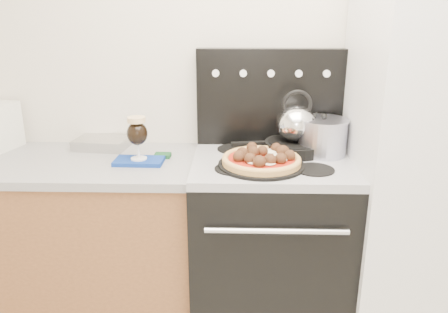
{
  "coord_description": "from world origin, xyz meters",
  "views": [
    {
      "loc": [
        -0.09,
        -0.83,
        1.6
      ],
      "look_at": [
        -0.15,
        1.05,
        0.97
      ],
      "focal_mm": 35.0,
      "sensor_mm": 36.0,
      "label": 1
    }
  ],
  "objects_px": {
    "pizza": "(261,158)",
    "tea_kettle": "(296,120)",
    "beer_glass": "(138,138)",
    "oven_mitt": "(139,161)",
    "stock_pot": "(322,138)",
    "base_cabinet": "(60,243)",
    "pizza_pan": "(261,165)",
    "fridge": "(421,156)",
    "stove_body": "(269,247)",
    "skillet": "(295,147)"
  },
  "relations": [
    {
      "from": "pizza",
      "to": "beer_glass",
      "type": "bearing_deg",
      "value": 171.98
    },
    {
      "from": "oven_mitt",
      "to": "skillet",
      "type": "xyz_separation_m",
      "value": [
        0.77,
        0.14,
        0.04
      ]
    },
    {
      "from": "base_cabinet",
      "to": "stock_pot",
      "type": "relative_size",
      "value": 6.19
    },
    {
      "from": "base_cabinet",
      "to": "oven_mitt",
      "type": "xyz_separation_m",
      "value": [
        0.46,
        -0.04,
        0.48
      ]
    },
    {
      "from": "fridge",
      "to": "tea_kettle",
      "type": "distance_m",
      "value": 0.61
    },
    {
      "from": "beer_glass",
      "to": "stock_pot",
      "type": "height_order",
      "value": "beer_glass"
    },
    {
      "from": "stove_body",
      "to": "skillet",
      "type": "relative_size",
      "value": 2.88
    },
    {
      "from": "fridge",
      "to": "skillet",
      "type": "xyz_separation_m",
      "value": [
        -0.58,
        0.14,
        -0.0
      ]
    },
    {
      "from": "beer_glass",
      "to": "tea_kettle",
      "type": "bearing_deg",
      "value": 10.02
    },
    {
      "from": "stove_body",
      "to": "fridge",
      "type": "distance_m",
      "value": 0.87
    },
    {
      "from": "beer_glass",
      "to": "tea_kettle",
      "type": "distance_m",
      "value": 0.78
    },
    {
      "from": "pizza_pan",
      "to": "beer_glass",
      "type": "bearing_deg",
      "value": 171.98
    },
    {
      "from": "skillet",
      "to": "oven_mitt",
      "type": "bearing_deg",
      "value": -169.98
    },
    {
      "from": "pizza",
      "to": "tea_kettle",
      "type": "xyz_separation_m",
      "value": [
        0.18,
        0.22,
        0.13
      ]
    },
    {
      "from": "beer_glass",
      "to": "pizza",
      "type": "relative_size",
      "value": 0.59
    },
    {
      "from": "base_cabinet",
      "to": "stove_body",
      "type": "relative_size",
      "value": 1.65
    },
    {
      "from": "base_cabinet",
      "to": "oven_mitt",
      "type": "relative_size",
      "value": 6.2
    },
    {
      "from": "beer_glass",
      "to": "stock_pot",
      "type": "distance_m",
      "value": 0.9
    },
    {
      "from": "oven_mitt",
      "to": "stock_pot",
      "type": "bearing_deg",
      "value": 6.67
    },
    {
      "from": "fridge",
      "to": "skillet",
      "type": "distance_m",
      "value": 0.59
    },
    {
      "from": "base_cabinet",
      "to": "pizza",
      "type": "bearing_deg",
      "value": -6.93
    },
    {
      "from": "beer_glass",
      "to": "pizza",
      "type": "xyz_separation_m",
      "value": [
        0.59,
        -0.08,
        -0.07
      ]
    },
    {
      "from": "oven_mitt",
      "to": "base_cabinet",
      "type": "bearing_deg",
      "value": 174.46
    },
    {
      "from": "beer_glass",
      "to": "fridge",
      "type": "bearing_deg",
      "value": -0.22
    },
    {
      "from": "pizza_pan",
      "to": "skillet",
      "type": "xyz_separation_m",
      "value": [
        0.18,
        0.22,
        0.02
      ]
    },
    {
      "from": "stove_body",
      "to": "pizza",
      "type": "bearing_deg",
      "value": -118.74
    },
    {
      "from": "oven_mitt",
      "to": "pizza_pan",
      "type": "xyz_separation_m",
      "value": [
        0.59,
        -0.08,
        0.02
      ]
    },
    {
      "from": "stock_pot",
      "to": "beer_glass",
      "type": "bearing_deg",
      "value": -173.33
    },
    {
      "from": "stove_body",
      "to": "stock_pot",
      "type": "bearing_deg",
      "value": 18.48
    },
    {
      "from": "base_cabinet",
      "to": "pizza_pan",
      "type": "bearing_deg",
      "value": -6.93
    },
    {
      "from": "stove_body",
      "to": "skillet",
      "type": "bearing_deg",
      "value": 42.9
    },
    {
      "from": "pizza",
      "to": "skillet",
      "type": "distance_m",
      "value": 0.28
    },
    {
      "from": "fridge",
      "to": "oven_mitt",
      "type": "distance_m",
      "value": 1.34
    },
    {
      "from": "base_cabinet",
      "to": "tea_kettle",
      "type": "height_order",
      "value": "tea_kettle"
    },
    {
      "from": "oven_mitt",
      "to": "pizza_pan",
      "type": "relative_size",
      "value": 0.59
    },
    {
      "from": "pizza",
      "to": "tea_kettle",
      "type": "bearing_deg",
      "value": 50.37
    },
    {
      "from": "pizza_pan",
      "to": "fridge",
      "type": "bearing_deg",
      "value": 5.85
    },
    {
      "from": "pizza",
      "to": "skillet",
      "type": "bearing_deg",
      "value": 50.37
    },
    {
      "from": "fridge",
      "to": "oven_mitt",
      "type": "height_order",
      "value": "fridge"
    },
    {
      "from": "pizza",
      "to": "stock_pot",
      "type": "distance_m",
      "value": 0.36
    },
    {
      "from": "oven_mitt",
      "to": "beer_glass",
      "type": "bearing_deg",
      "value": 0.0
    },
    {
      "from": "oven_mitt",
      "to": "beer_glass",
      "type": "height_order",
      "value": "beer_glass"
    },
    {
      "from": "stove_body",
      "to": "beer_glass",
      "type": "bearing_deg",
      "value": -178.22
    },
    {
      "from": "pizza",
      "to": "stock_pot",
      "type": "height_order",
      "value": "stock_pot"
    },
    {
      "from": "oven_mitt",
      "to": "pizza_pan",
      "type": "height_order",
      "value": "pizza_pan"
    },
    {
      "from": "beer_glass",
      "to": "oven_mitt",
      "type": "bearing_deg",
      "value": 0.0
    },
    {
      "from": "stove_body",
      "to": "beer_glass",
      "type": "distance_m",
      "value": 0.87
    },
    {
      "from": "fridge",
      "to": "pizza",
      "type": "relative_size",
      "value": 5.25
    },
    {
      "from": "base_cabinet",
      "to": "pizza_pan",
      "type": "relative_size",
      "value": 3.64
    },
    {
      "from": "fridge",
      "to": "beer_glass",
      "type": "xyz_separation_m",
      "value": [
        -1.34,
        0.01,
        0.08
      ]
    }
  ]
}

